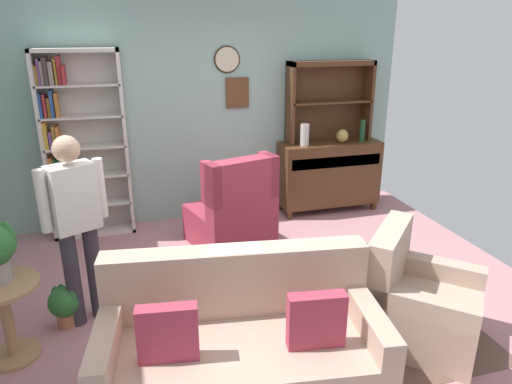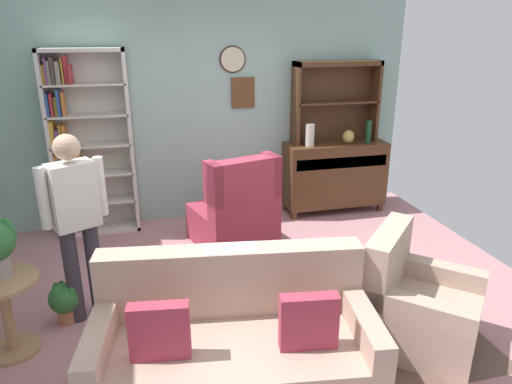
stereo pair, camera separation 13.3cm
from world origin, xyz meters
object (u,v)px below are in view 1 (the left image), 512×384
Objects in this scene: vase_round at (342,136)px; bottle_wine at (362,131)px; potted_plant_small at (65,303)px; couch_floral at (241,348)px; wingback_chair at (233,214)px; armchair_floral at (418,305)px; plant_stand at (6,313)px; sideboard at (329,173)px; vase_tall at (305,135)px; person_reading at (76,218)px; sideboard_hutch at (329,90)px; coffee_table at (233,271)px; bookshelf at (79,147)px; book_stack at (244,256)px.

bottle_wine is at bearing -4.95° from vase_round.
vase_round is 3.76m from potted_plant_small.
wingback_chair is (0.45, 2.10, 0.07)m from couch_floral.
plant_stand is (-2.98, 0.61, 0.09)m from armchair_floral.
vase_tall is at bearing -168.37° from sideboard.
person_reading is (0.17, 0.04, 0.70)m from potted_plant_small.
sideboard_hutch reaches higher than person_reading.
sideboard_hutch is at bearing 30.42° from wingback_chair.
couch_floral is at bearing -129.83° from bottle_wine.
coffee_table is (-1.36, -1.84, -0.70)m from vase_tall.
couch_floral is (-2.04, -2.79, -0.69)m from vase_round.
sideboard is at bearing 152.83° from vase_round.
bookshelf is 1.89m from wingback_chair.
bottle_wine is 2.08m from wingback_chair.
wingback_chair is (-1.85, -0.66, -0.68)m from bottle_wine.
armchair_floral is at bearing -102.87° from vase_round.
potted_plant_small is 0.43× the size of coffee_table.
bookshelf reaches higher than armchair_floral.
person_reading reaches higher than wingback_chair.
vase_round is 0.16× the size of wingback_chair.
person_reading reaches higher than potted_plant_small.
armchair_floral is at bearing 5.63° from couch_floral.
sideboard_hutch is 3.18× the size of potted_plant_small.
potted_plant_small is (-3.11, -1.90, -1.36)m from sideboard_hutch.
bottle_wine is 0.18× the size of person_reading.
vase_round reaches higher than plant_stand.
potted_plant_small is at bearing 160.80° from armchair_floral.
book_stack is (1.39, -1.97, -0.57)m from bookshelf.
potted_plant_small is (0.34, 0.31, -0.18)m from plant_stand.
vase_tall is 3.33m from potted_plant_small.
bookshelf is 1.94× the size of armchair_floral.
vase_tall is at bearing 179.34° from bottle_wine.
bottle_wine is 3.67m from couch_floral.
person_reading reaches higher than sideboard.
vase_tall is 0.26× the size of wingback_chair.
couch_floral is at bearing -123.87° from sideboard.
armchair_floral is 3.04m from plant_stand.
sideboard reaches higher than potted_plant_small.
plant_stand reaches higher than potted_plant_small.
bookshelf is 2.62× the size of coffee_table.
coffee_table is (-0.28, -1.17, -0.03)m from wingback_chair.
armchair_floral is at bearing -99.54° from sideboard_hutch.
book_stack reaches higher than potted_plant_small.
book_stack is (1.81, 0.22, 0.09)m from plant_stand.
plant_stand is at bearing -101.01° from bookshelf.
bottle_wine is at bearing -12.89° from sideboard.
coffee_table reaches higher than potted_plant_small.
plant_stand is 0.77× the size of coffee_table.
bookshelf reaches higher than person_reading.
coffee_table is at bearing -126.47° from vase_tall.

